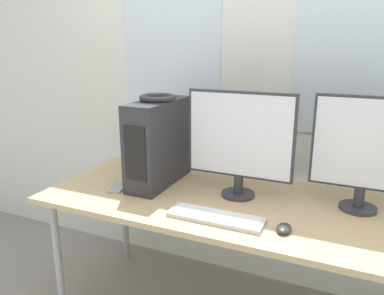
% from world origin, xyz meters
% --- Properties ---
extents(wall_back, '(8.00, 0.07, 2.70)m').
position_xyz_m(wall_back, '(0.00, 0.93, 1.35)').
color(wall_back, silver).
rests_on(wall_back, ground_plane).
extents(desk, '(1.83, 0.80, 0.74)m').
position_xyz_m(desk, '(0.00, 0.40, 0.68)').
color(desk, tan).
rests_on(desk, ground_plane).
extents(pc_tower, '(0.17, 0.48, 0.46)m').
position_xyz_m(pc_tower, '(-0.41, 0.47, 0.97)').
color(pc_tower, '#2D2D33').
rests_on(pc_tower, desk).
extents(headphones, '(0.20, 0.20, 0.03)m').
position_xyz_m(headphones, '(-0.41, 0.47, 1.21)').
color(headphones, '#333338').
rests_on(headphones, pc_tower).
extents(monitor_main, '(0.53, 0.17, 0.53)m').
position_xyz_m(monitor_main, '(0.05, 0.46, 1.03)').
color(monitor_main, '#333338').
rests_on(monitor_main, desk).
extents(monitor_right_near, '(0.47, 0.17, 0.53)m').
position_xyz_m(monitor_right_near, '(0.61, 0.53, 1.03)').
color(monitor_right_near, '#333338').
rests_on(monitor_right_near, desk).
extents(keyboard, '(0.43, 0.13, 0.02)m').
position_xyz_m(keyboard, '(0.04, 0.16, 0.75)').
color(keyboard, silver).
rests_on(keyboard, desk).
extents(mouse, '(0.06, 0.09, 0.03)m').
position_xyz_m(mouse, '(0.34, 0.17, 0.75)').
color(mouse, '#2D2D2D').
rests_on(mouse, desk).
extents(cell_phone, '(0.11, 0.16, 0.01)m').
position_xyz_m(cell_phone, '(-0.57, 0.29, 0.74)').
color(cell_phone, '#99999E').
rests_on(cell_phone, desk).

